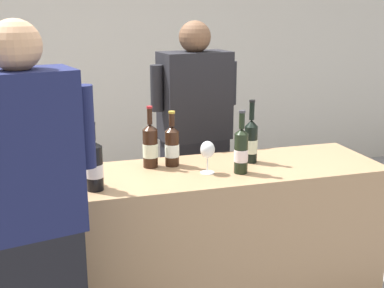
# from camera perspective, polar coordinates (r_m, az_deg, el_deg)

# --- Properties ---
(wall_back) EXTENTS (8.00, 0.10, 2.80)m
(wall_back) POSITION_cam_1_polar(r_m,az_deg,el_deg) (5.16, -9.27, 10.85)
(wall_back) COLOR beige
(wall_back) RESTS_ON ground_plane
(counter) EXTENTS (2.28, 0.59, 0.91)m
(counter) POSITION_cam_1_polar(r_m,az_deg,el_deg) (2.91, -1.49, -11.73)
(counter) COLOR #9E7A56
(counter) RESTS_ON ground_plane
(wine_bottle_0) EXTENTS (0.07, 0.07, 0.36)m
(wine_bottle_0) POSITION_cam_1_polar(r_m,az_deg,el_deg) (2.89, 6.60, 0.37)
(wine_bottle_0) COLOR black
(wine_bottle_0) RESTS_ON counter
(wine_bottle_1) EXTENTS (0.08, 0.08, 0.33)m
(wine_bottle_1) POSITION_cam_1_polar(r_m,az_deg,el_deg) (2.48, -10.85, -2.39)
(wine_bottle_1) COLOR black
(wine_bottle_1) RESTS_ON counter
(wine_bottle_2) EXTENTS (0.08, 0.08, 0.31)m
(wine_bottle_2) POSITION_cam_1_polar(r_m,az_deg,el_deg) (2.58, -12.50, -2.01)
(wine_bottle_2) COLOR black
(wine_bottle_2) RESTS_ON counter
(wine_bottle_3) EXTENTS (0.08, 0.08, 0.31)m
(wine_bottle_3) POSITION_cam_1_polar(r_m,az_deg,el_deg) (2.81, -2.30, -0.19)
(wine_bottle_3) COLOR black
(wine_bottle_3) RESTS_ON counter
(wine_bottle_4) EXTENTS (0.08, 0.08, 0.34)m
(wine_bottle_4) POSITION_cam_1_polar(r_m,az_deg,el_deg) (2.79, -4.68, -0.19)
(wine_bottle_4) COLOR black
(wine_bottle_4) RESTS_ON counter
(wine_bottle_5) EXTENTS (0.07, 0.07, 0.34)m
(wine_bottle_5) POSITION_cam_1_polar(r_m,az_deg,el_deg) (2.70, 5.50, -0.69)
(wine_bottle_5) COLOR black
(wine_bottle_5) RESTS_ON counter
(wine_glass) EXTENTS (0.08, 0.08, 0.17)m
(wine_glass) POSITION_cam_1_polar(r_m,az_deg,el_deg) (2.68, 1.75, -0.78)
(wine_glass) COLOR silver
(wine_glass) RESTS_ON counter
(ice_bucket) EXTENTS (0.22, 0.22, 0.21)m
(ice_bucket) POSITION_cam_1_polar(r_m,az_deg,el_deg) (2.47, -19.84, -3.51)
(ice_bucket) COLOR silver
(ice_bucket) RESTS_ON counter
(person_server) EXTENTS (0.61, 0.30, 1.68)m
(person_server) POSITION_cam_1_polar(r_m,az_deg,el_deg) (3.45, 0.30, -0.88)
(person_server) COLOR black
(person_server) RESTS_ON ground_plane
(person_guest) EXTENTS (0.54, 0.32, 1.73)m
(person_guest) POSITION_cam_1_polar(r_m,az_deg,el_deg) (2.17, -17.31, -10.78)
(person_guest) COLOR black
(person_guest) RESTS_ON ground_plane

